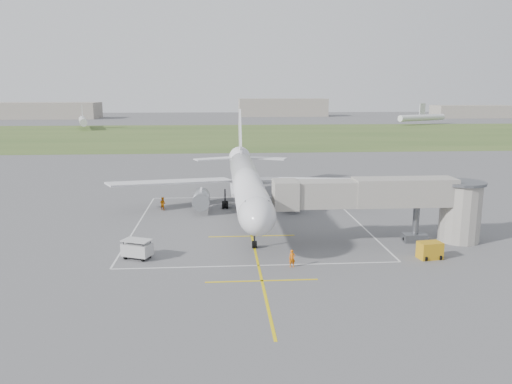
{
  "coord_description": "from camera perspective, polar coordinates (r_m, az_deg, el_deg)",
  "views": [
    {
      "loc": [
        -3.54,
        -65.49,
        16.38
      ],
      "look_at": [
        0.94,
        -4.0,
        4.0
      ],
      "focal_mm": 35.0,
      "sensor_mm": 36.0,
      "label": 1
    }
  ],
  "objects": [
    {
      "name": "distant_hangars",
      "position": [
        331.11,
        -6.44,
        9.34
      ],
      "size": [
        345.0,
        49.0,
        12.0
      ],
      "color": "gray",
      "rests_on": "ground"
    },
    {
      "name": "grass_strip",
      "position": [
        196.2,
        -3.14,
        6.55
      ],
      "size": [
        700.0,
        120.0,
        0.02
      ],
      "primitive_type": "cube",
      "color": "#3B5425",
      "rests_on": "ground"
    },
    {
      "name": "ground",
      "position": [
        67.59,
        -1.04,
        -2.67
      ],
      "size": [
        700.0,
        700.0,
        0.0
      ],
      "primitive_type": "plane",
      "color": "#4F4F51",
      "rests_on": "ground"
    },
    {
      "name": "ramp_worker_wing",
      "position": [
        71.64,
        -10.62,
        -1.3
      ],
      "size": [
        1.14,
        1.09,
        1.86
      ],
      "primitive_type": "imported",
      "rotation": [
        0.0,
        0.0,
        2.55
      ],
      "color": "orange",
      "rests_on": "ground"
    },
    {
      "name": "baggage_cart",
      "position": [
        51.48,
        -13.43,
        -6.35
      ],
      "size": [
        3.24,
        2.66,
        1.95
      ],
      "rotation": [
        0.0,
        0.0,
        -0.41
      ],
      "color": "#B6B6B6",
      "rests_on": "ground"
    },
    {
      "name": "distant_aircraft",
      "position": [
        243.92,
        0.7,
        8.35
      ],
      "size": [
        186.59,
        41.03,
        8.85
      ],
      "color": "silver",
      "rests_on": "ground"
    },
    {
      "name": "ramp_worker_nose",
      "position": [
        47.91,
        4.15,
        -7.59
      ],
      "size": [
        0.66,
        0.47,
        1.7
      ],
      "primitive_type": "imported",
      "rotation": [
        0.0,
        0.0,
        0.11
      ],
      "color": "#DB6006",
      "rests_on": "ground"
    },
    {
      "name": "jet_bridge",
      "position": [
        56.65,
        15.81,
        -0.93
      ],
      "size": [
        23.4,
        5.0,
        7.2
      ],
      "color": "gray",
      "rests_on": "ground"
    },
    {
      "name": "airliner",
      "position": [
        67.4,
        -1.09,
        1.11
      ],
      "size": [
        38.93,
        46.75,
        13.52
      ],
      "color": "silver",
      "rests_on": "ground"
    },
    {
      "name": "apron_markings",
      "position": [
        61.97,
        -0.74,
        -3.96
      ],
      "size": [
        28.2,
        60.0,
        0.01
      ],
      "color": "#DABD0C",
      "rests_on": "ground"
    },
    {
      "name": "gpu_unit",
      "position": [
        53.1,
        19.25,
        -6.32
      ],
      "size": [
        2.45,
        1.88,
        1.7
      ],
      "rotation": [
        0.0,
        0.0,
        0.14
      ],
      "color": "#BB8917",
      "rests_on": "ground"
    }
  ]
}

